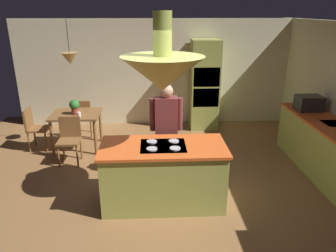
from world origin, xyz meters
TOP-DOWN VIEW (x-y plane):
  - ground at (0.00, 0.00)m, footprint 8.16×8.16m
  - wall_back at (0.00, 3.45)m, footprint 6.80×0.10m
  - kitchen_island at (0.00, -0.20)m, footprint 1.80×0.86m
  - counter_run_right at (2.84, 0.60)m, footprint 0.73×2.57m
  - oven_tower at (1.10, 3.04)m, footprint 0.66×0.62m
  - dining_table at (-1.70, 1.90)m, footprint 0.96×0.82m
  - person_at_island at (0.08, 0.50)m, footprint 0.53×0.22m
  - range_hood at (0.00, -0.20)m, footprint 1.10×1.10m
  - pendant_light_over_table at (-1.70, 1.90)m, footprint 0.32×0.32m
  - chair_facing_island at (-1.70, 1.27)m, footprint 0.40×0.40m
  - chair_by_back_wall at (-1.70, 2.53)m, footprint 0.40×0.40m
  - chair_at_corner at (-2.56, 1.90)m, footprint 0.40×0.40m
  - potted_plant_on_table at (-1.69, 1.85)m, footprint 0.20×0.20m
  - cup_on_table at (-1.59, 1.69)m, footprint 0.07×0.07m
  - microwave_on_counter at (2.84, 1.36)m, footprint 0.46×0.36m

SIDE VIEW (x-z plane):
  - ground at x=0.00m, z-range 0.00..0.00m
  - kitchen_island at x=0.00m, z-range -0.01..0.94m
  - counter_run_right at x=2.84m, z-range 0.01..0.93m
  - chair_facing_island at x=-1.70m, z-range 0.07..0.94m
  - chair_by_back_wall at x=-1.70m, z-range 0.07..0.94m
  - chair_at_corner at x=-2.56m, z-range 0.07..0.94m
  - dining_table at x=-1.70m, z-range 0.27..1.03m
  - cup_on_table at x=-1.59m, z-range 0.76..0.85m
  - potted_plant_on_table at x=-1.69m, z-range 0.78..1.08m
  - person_at_island at x=0.08m, z-range 0.12..1.77m
  - oven_tower at x=1.10m, z-range 0.00..2.11m
  - microwave_on_counter at x=2.84m, z-range 0.93..1.21m
  - wall_back at x=0.00m, z-range 0.00..2.55m
  - pendant_light_over_table at x=-1.70m, z-range 1.45..2.27m
  - range_hood at x=0.00m, z-range 1.48..2.48m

